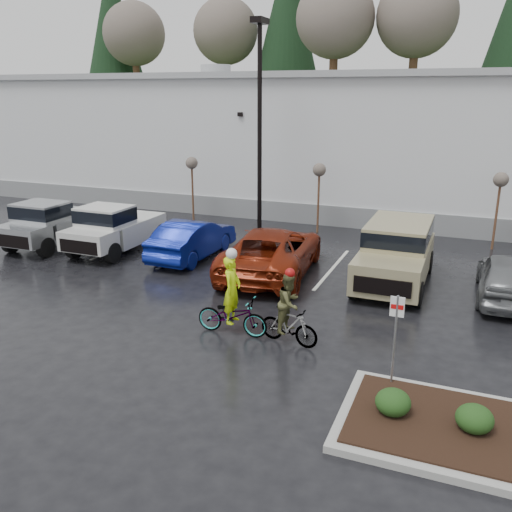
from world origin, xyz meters
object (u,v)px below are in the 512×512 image
at_px(fire_lane_sign, 395,331).
at_px(cyclist_hivis, 232,308).
at_px(sapling_west, 192,166).
at_px(car_red, 272,251).
at_px(sapling_mid, 319,174).
at_px(pickup_silver, 58,221).
at_px(car_blue, 193,239).
at_px(pickup_white, 120,226).
at_px(car_grey, 508,277).
at_px(cyclist_olive, 289,316).
at_px(sapling_east, 500,184).
at_px(lamppost, 260,106).
at_px(suv_tan, 395,255).

xyz_separation_m(fire_lane_sign, cyclist_hivis, (-4.41, 1.30, -0.66)).
bearing_deg(fire_lane_sign, sapling_west, 132.67).
height_order(sapling_west, cyclist_hivis, sapling_west).
xyz_separation_m(fire_lane_sign, car_red, (-5.19, 6.46, -0.57)).
relative_size(sapling_mid, pickup_silver, 0.62).
relative_size(car_blue, car_red, 0.76).
bearing_deg(cyclist_hivis, pickup_white, 51.22).
bearing_deg(pickup_white, pickup_silver, -173.44).
height_order(car_grey, cyclist_hivis, cyclist_hivis).
bearing_deg(cyclist_olive, fire_lane_sign, -104.75).
bearing_deg(sapling_east, lamppost, -174.29).
height_order(fire_lane_sign, suv_tan, fire_lane_sign).
xyz_separation_m(car_grey, cyclist_hivis, (-6.93, -5.50, -0.01)).
xyz_separation_m(sapling_mid, fire_lane_sign, (5.30, -12.80, -1.32)).
distance_m(lamppost, pickup_white, 7.93).
height_order(sapling_mid, car_red, sapling_mid).
xyz_separation_m(sapling_mid, cyclist_hivis, (0.89, -11.50, -1.99)).
height_order(sapling_mid, fire_lane_sign, sapling_mid).
xyz_separation_m(pickup_white, car_blue, (3.38, 0.02, -0.22)).
distance_m(sapling_mid, car_blue, 6.93).
distance_m(fire_lane_sign, pickup_silver, 16.50).
xyz_separation_m(fire_lane_sign, pickup_silver, (-15.04, 6.78, -0.43)).
xyz_separation_m(fire_lane_sign, cyclist_olive, (-2.81, 1.30, -0.64)).
xyz_separation_m(pickup_silver, cyclist_hivis, (10.63, -5.48, -0.24)).
bearing_deg(pickup_silver, car_grey, 0.08).
bearing_deg(car_grey, cyclist_hivis, 38.07).
bearing_deg(pickup_silver, sapling_west, 61.71).
relative_size(sapling_mid, car_blue, 0.70).
relative_size(pickup_white, cyclist_hivis, 2.16).
bearing_deg(fire_lane_sign, cyclist_olive, 155.15).
relative_size(suv_tan, cyclist_hivis, 2.12).
bearing_deg(pickup_white, sapling_mid, 39.77).
height_order(pickup_white, car_grey, pickup_white).
xyz_separation_m(lamppost, pickup_white, (-4.33, -4.69, -4.71)).
bearing_deg(suv_tan, pickup_silver, -179.28).
relative_size(suv_tan, cyclist_olive, 2.48).
bearing_deg(car_blue, car_grey, 179.37).
bearing_deg(sapling_mid, pickup_white, -140.23).
relative_size(sapling_mid, pickup_white, 0.62).
relative_size(fire_lane_sign, pickup_white, 0.42).
bearing_deg(sapling_west, car_blue, -61.77).
relative_size(sapling_east, car_grey, 0.72).
distance_m(sapling_west, cyclist_hivis, 13.81).
relative_size(car_blue, suv_tan, 0.90).
xyz_separation_m(pickup_silver, pickup_white, (2.91, 0.33, 0.00)).
bearing_deg(sapling_mid, cyclist_olive, -77.78).
distance_m(sapling_mid, cyclist_olive, 11.93).
distance_m(suv_tan, cyclist_hivis, 6.62).
distance_m(car_red, suv_tan, 4.25).
distance_m(sapling_west, pickup_silver, 7.06).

